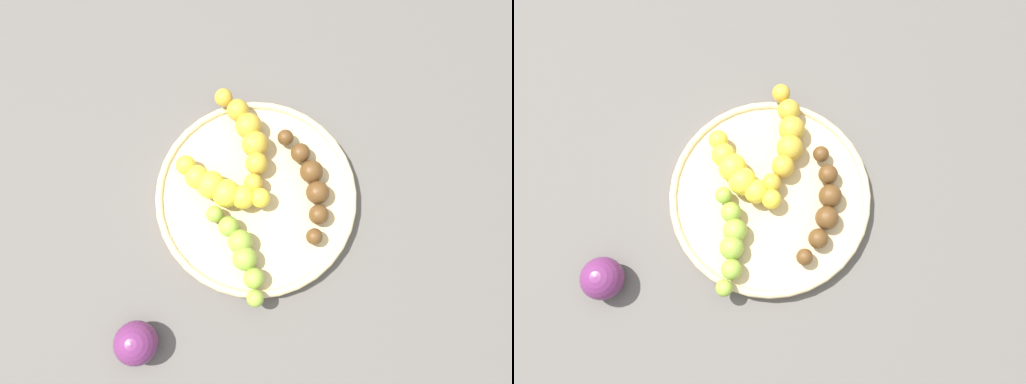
{
  "view_description": "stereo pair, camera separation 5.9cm",
  "coord_description": "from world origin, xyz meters",
  "views": [
    {
      "loc": [
        -0.02,
        0.14,
        0.61
      ],
      "look_at": [
        0.0,
        0.0,
        0.04
      ],
      "focal_mm": 33.8,
      "sensor_mm": 36.0,
      "label": 1
    },
    {
      "loc": [
        -0.08,
        0.11,
        0.61
      ],
      "look_at": [
        0.0,
        0.0,
        0.04
      ],
      "focal_mm": 33.8,
      "sensor_mm": 36.0,
      "label": 2
    }
  ],
  "objects": [
    {
      "name": "fruit_bowl",
      "position": [
        0.0,
        0.0,
        0.01
      ],
      "size": [
        0.26,
        0.26,
        0.02
      ],
      "color": "#D1B784",
      "rests_on": "ground_plane"
    },
    {
      "name": "banana_overripe",
      "position": [
        -0.06,
        -0.02,
        0.03
      ],
      "size": [
        0.08,
        0.14,
        0.03
      ],
      "rotation": [
        0.0,
        0.0,
        3.56
      ],
      "color": "#593819",
      "rests_on": "fruit_bowl"
    },
    {
      "name": "banana_yellow",
      "position": [
        0.05,
        0.0,
        0.04
      ],
      "size": [
        0.12,
        0.06,
        0.04
      ],
      "rotation": [
        0.0,
        0.0,
        1.31
      ],
      "color": "yellow",
      "rests_on": "fruit_bowl"
    },
    {
      "name": "plum_purple",
      "position": [
        0.11,
        0.2,
        0.03
      ],
      "size": [
        0.05,
        0.05,
        0.05
      ],
      "primitive_type": "sphere",
      "color": "#662659",
      "rests_on": "ground_plane"
    },
    {
      "name": "banana_spotted",
      "position": [
        0.02,
        -0.07,
        0.04
      ],
      "size": [
        0.08,
        0.13,
        0.03
      ],
      "rotation": [
        0.0,
        0.0,
        3.63
      ],
      "color": "gold",
      "rests_on": "fruit_bowl"
    },
    {
      "name": "ground_plane",
      "position": [
        0.0,
        0.0,
        0.0
      ],
      "size": [
        2.4,
        2.4,
        0.0
      ],
      "primitive_type": "plane",
      "color": "#56514C"
    },
    {
      "name": "banana_green",
      "position": [
        0.0,
        0.07,
        0.03
      ],
      "size": [
        0.09,
        0.11,
        0.03
      ],
      "rotation": [
        0.0,
        0.0,
        3.77
      ],
      "color": "#8CAD38",
      "rests_on": "fruit_bowl"
    }
  ]
}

